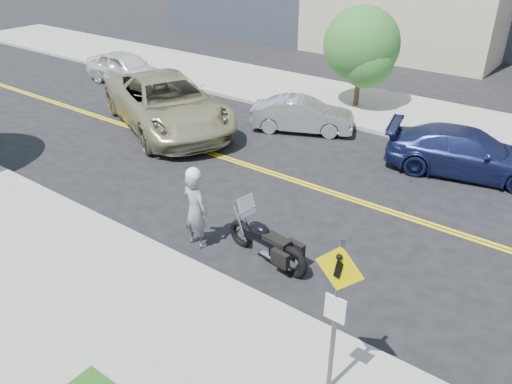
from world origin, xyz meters
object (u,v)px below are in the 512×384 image
object	(u,v)px
suv	(167,103)
parked_car_blue	(467,152)
motorcycle	(267,234)
parked_car_silver	(302,115)
parked_car_white	(126,68)
motorcyclist	(195,208)
pedestrian_sign	(336,305)

from	to	relation	value
suv	parked_car_blue	xyz separation A→B (m)	(10.31, 2.76, -0.27)
motorcycle	parked_car_silver	bearing A→B (deg)	124.50
motorcycle	parked_car_white	xyz separation A→B (m)	(-13.92, 7.69, 0.05)
motorcycle	parked_car_blue	bearing A→B (deg)	80.82
motorcyclist	parked_car_silver	distance (m)	8.24
motorcyclist	parked_car_white	xyz separation A→B (m)	(-12.18, 8.20, -0.28)
parked_car_blue	parked_car_white	bearing A→B (deg)	75.80
pedestrian_sign	suv	world-z (taller)	pedestrian_sign
motorcyclist	parked_car_blue	world-z (taller)	motorcyclist
suv	pedestrian_sign	bearing A→B (deg)	-98.25
parked_car_blue	motorcycle	bearing A→B (deg)	149.44
pedestrian_sign	motorcycle	bearing A→B (deg)	140.71
motorcyclist	parked_car_white	world-z (taller)	motorcyclist
pedestrian_sign	parked_car_blue	size ratio (longest dim) A/B	0.61
parked_car_blue	suv	bearing A→B (deg)	91.66
motorcycle	parked_car_blue	distance (m)	7.80
suv	parked_car_silver	bearing A→B (deg)	-32.14
motorcyclist	suv	world-z (taller)	motorcyclist
motorcycle	parked_car_white	size ratio (longest dim) A/B	0.52
motorcycle	suv	xyz separation A→B (m)	(-8.00, 4.68, 0.27)
motorcycle	parked_car_white	bearing A→B (deg)	159.11
motorcyclist	parked_car_silver	bearing A→B (deg)	-71.78
pedestrian_sign	parked_car_silver	xyz separation A→B (m)	(-6.78, 9.98, -1.33)
motorcyclist	pedestrian_sign	bearing A→B (deg)	161.71
suv	parked_car_silver	world-z (taller)	suv
pedestrian_sign	suv	distance (m)	13.23
parked_car_blue	parked_car_silver	bearing A→B (deg)	76.39
motorcycle	suv	distance (m)	9.28
pedestrian_sign	parked_car_white	size ratio (longest dim) A/B	0.67
parked_car_white	parked_car_silver	bearing A→B (deg)	-91.30
parked_car_white	motorcyclist	bearing A→B (deg)	-124.04
pedestrian_sign	parked_car_silver	bearing A→B (deg)	124.19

